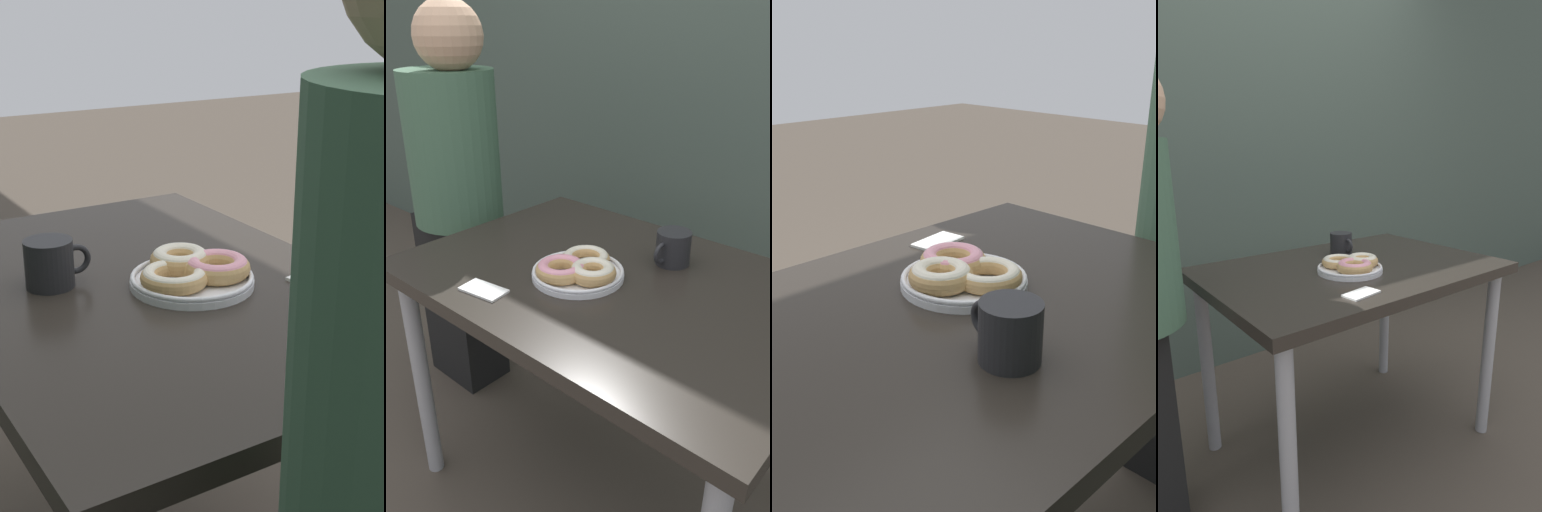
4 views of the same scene
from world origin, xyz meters
TOP-DOWN VIEW (x-y plane):
  - dining_table at (0.00, 0.14)m, footprint 1.09×0.76m
  - donut_plate at (-0.06, 0.07)m, footprint 0.25×0.25m
  - coffee_mug at (0.07, 0.30)m, footprint 0.09×0.13m
  - person_figure at (-0.79, 0.22)m, footprint 0.36×0.32m
  - napkin at (-0.19, -0.14)m, footprint 0.12×0.08m

SIDE VIEW (x-z plane):
  - dining_table at x=0.00m, z-range 0.30..1.08m
  - person_figure at x=-0.79m, z-range 0.05..1.50m
  - napkin at x=-0.19m, z-range 0.78..0.79m
  - donut_plate at x=-0.06m, z-range 0.78..0.84m
  - coffee_mug at x=0.07m, z-range 0.78..0.87m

